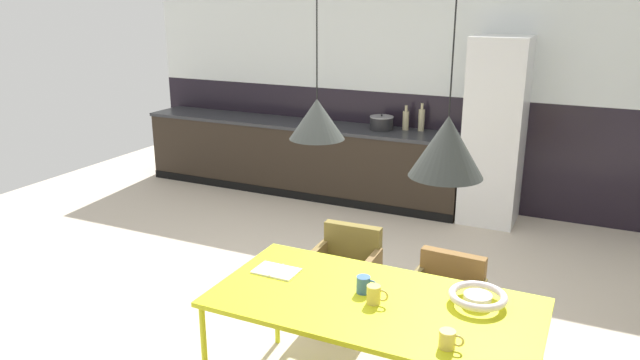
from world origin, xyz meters
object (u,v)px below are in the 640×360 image
Objects in this scene: cooking_pot at (382,123)px; bottle_vinegar_dark at (421,119)px; armchair_near_window at (446,292)px; open_book at (276,271)px; refrigerator_column at (495,132)px; armchair_far_side at (347,261)px; mug_short_terracotta at (374,295)px; bottle_oil_tall at (406,120)px; fruit_bowl at (478,297)px; dining_table at (374,307)px; mug_dark_espresso at (364,285)px; pendant_lamp_over_table_far at (447,146)px; mug_glass_clear at (448,339)px; pendant_lamp_over_table_near at (317,119)px.

cooking_pot is 0.47m from bottle_vinegar_dark.
open_book is at bearing 41.99° from armchair_near_window.
refrigerator_column is 2.80m from armchair_far_side.
bottle_oil_tall is (-1.05, 3.85, 0.21)m from mug_short_terracotta.
refrigerator_column is 3.50m from fruit_bowl.
dining_table is 14.54× the size of mug_short_terracotta.
mug_dark_espresso is (0.60, -0.02, 0.04)m from open_book.
dining_table is at bearing 172.77° from pendant_lamp_over_table_far.
armchair_near_window is 3.25m from bottle_vinegar_dark.
fruit_bowl is at bearing 143.43° from armchair_far_side.
cooking_pot is at bearing -59.16° from armchair_near_window.
mug_short_terracotta is at bearing 151.35° from mug_glass_clear.
armchair_near_window is 0.95m from mug_short_terracotta.
refrigerator_column is at bearing -8.62° from bottle_oil_tall.
bottle_vinegar_dark reaches higher than mug_dark_espresso.
armchair_near_window is at bearing -66.99° from bottle_oil_tall.
fruit_bowl is 2.61× the size of mug_glass_clear.
pendant_lamp_over_table_far is at bearing -2.73° from mug_short_terracotta.
pendant_lamp_over_table_near reaches higher than dining_table.
bottle_vinegar_dark is 3.92m from pendant_lamp_over_table_near.
bottle_vinegar_dark is (-0.28, 2.86, 0.56)m from armchair_far_side.
open_book is at bearing 172.91° from pendant_lamp_over_table_far.
bottle_vinegar_dark is at bearing 167.96° from refrigerator_column.
mug_glass_clear is (0.49, -0.27, -0.01)m from mug_short_terracotta.
mug_glass_clear is 0.12× the size of pendant_lamp_over_table_far.
cooking_pot is (-1.31, 3.73, 0.18)m from mug_short_terracotta.
open_book is 3.77m from bottle_vinegar_dark.
refrigerator_column is at bearing -82.88° from armchair_near_window.
mug_glass_clear is (0.50, -0.30, 0.09)m from dining_table.
mug_dark_espresso is at bearing 136.43° from mug_short_terracotta.
cooking_pot reaches higher than fruit_bowl.
armchair_near_window is 2.54× the size of cooking_pot.
armchair_far_side is 2.22× the size of fruit_bowl.
refrigerator_column reaches higher than bottle_vinegar_dark.
refrigerator_column is at bearing 78.89° from open_book.
dining_table is at bearing -35.98° from mug_dark_espresso.
bottle_oil_tall reaches higher than mug_glass_clear.
open_book is (-0.91, -0.74, 0.29)m from armchair_near_window.
armchair_far_side is 5.70× the size of mug_short_terracotta.
armchair_near_window is at bearing -85.71° from refrigerator_column.
armchair_far_side is at bearing -7.70° from armchair_near_window.
pendant_lamp_over_table_near is at bearing 176.62° from dining_table.
cooking_pot is 0.96× the size of bottle_oil_tall.
fruit_bowl is at bearing -68.91° from bottle_vinegar_dark.
mug_short_terracotta is (-0.00, -3.69, -0.20)m from refrigerator_column.
armchair_far_side reaches higher than armchair_near_window.
armchair_near_window is at bearing 39.16° from open_book.
cooking_pot is at bearing 114.24° from mug_glass_clear.
cooking_pot is (-1.84, 3.49, 0.18)m from fruit_bowl.
bottle_vinegar_dark is at bearing 111.09° from fruit_bowl.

